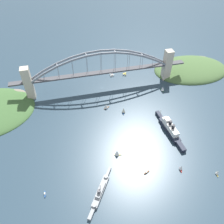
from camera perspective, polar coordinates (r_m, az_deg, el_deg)
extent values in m
plane|color=#283D4C|center=(412.56, -2.58, 6.36)|extent=(1400.00, 1400.00, 0.00)
cube|color=beige|center=(432.67, 13.90, 11.56)|extent=(13.16, 14.09, 57.88)
cube|color=beige|center=(396.69, -20.63, 6.86)|extent=(13.16, 14.09, 57.88)
cube|color=#47474C|center=(394.65, -2.72, 10.09)|extent=(234.40, 11.03, 2.40)
cube|color=#47474C|center=(439.52, 16.20, 12.05)|extent=(24.00, 11.03, 2.40)
cube|color=#47474C|center=(398.57, -23.34, 6.70)|extent=(24.00, 11.03, 2.40)
cube|color=gray|center=(425.41, 11.94, 12.87)|extent=(25.69, 1.80, 16.65)
cube|color=gray|center=(410.52, 9.01, 14.10)|extent=(25.41, 1.80, 13.71)
cube|color=gray|center=(398.33, 5.81, 14.98)|extent=(25.07, 1.80, 10.75)
cube|color=gray|center=(388.87, 2.37, 15.46)|extent=(24.70, 1.80, 7.77)
cube|color=gray|center=(382.20, -1.23, 15.50)|extent=(24.30, 1.80, 4.73)
cube|color=gray|center=(378.38, -4.92, 15.06)|extent=(24.30, 1.80, 4.73)
cube|color=gray|center=(377.50, -8.60, 14.13)|extent=(24.70, 1.80, 7.77)
cube|color=gray|center=(379.67, -12.19, 12.75)|extent=(25.07, 1.80, 10.75)
cube|color=gray|center=(384.96, -15.59, 10.96)|extent=(25.41, 1.80, 13.71)
cube|color=gray|center=(393.49, -18.76, 8.81)|extent=(25.69, 1.80, 16.65)
cube|color=gray|center=(417.69, 12.46, 12.19)|extent=(25.69, 1.80, 16.65)
cube|color=gray|center=(402.52, 9.51, 13.43)|extent=(25.41, 1.80, 13.71)
cube|color=gray|center=(390.08, 6.27, 14.31)|extent=(25.07, 1.80, 10.75)
cube|color=gray|center=(380.42, 2.78, 14.80)|extent=(24.70, 1.80, 7.77)
cube|color=gray|center=(373.59, -0.89, 14.83)|extent=(24.30, 1.80, 4.73)
cube|color=gray|center=(369.69, -4.65, 14.37)|extent=(24.30, 1.80, 4.73)
cube|color=gray|center=(368.79, -8.40, 13.43)|extent=(24.70, 1.80, 7.77)
cube|color=gray|center=(371.00, -12.07, 12.02)|extent=(25.07, 1.80, 10.75)
cube|color=gray|center=(376.42, -15.54, 10.20)|extent=(25.41, 1.80, 13.71)
cube|color=gray|center=(385.13, -18.77, 8.02)|extent=(25.69, 1.80, 16.65)
cube|color=gray|center=(429.87, 13.56, 11.85)|extent=(1.40, 9.92, 1.40)
cube|color=gray|center=(399.83, 7.68, 14.30)|extent=(1.40, 9.92, 1.40)
cube|color=gray|center=(380.73, 0.77, 15.26)|extent=(1.40, 9.92, 1.40)
cube|color=gray|center=(373.02, -6.66, 14.36)|extent=(1.40, 9.92, 1.40)
cube|color=gray|center=(377.41, -13.89, 11.59)|extent=(1.40, 9.92, 1.40)
cube|color=gray|center=(394.65, -20.26, 7.27)|extent=(1.40, 9.92, 1.40)
cylinder|color=gray|center=(420.48, 10.41, 12.81)|extent=(0.56, 0.56, 12.67)
cylinder|color=gray|center=(412.68, 10.92, 12.13)|extent=(0.56, 0.56, 12.67)
cylinder|color=gray|center=(409.47, 7.30, 13.19)|extent=(0.56, 0.56, 23.46)
cylinder|color=gray|center=(401.45, 7.77, 12.50)|extent=(0.56, 0.56, 23.46)
cylinder|color=gray|center=(400.43, 4.01, 13.34)|extent=(0.56, 0.56, 31.17)
cylinder|color=gray|center=(392.22, 4.43, 12.65)|extent=(0.56, 0.56, 31.17)
cylinder|color=gray|center=(393.45, 0.57, 13.27)|extent=(0.56, 0.56, 35.79)
cylinder|color=gray|center=(385.09, 0.93, 12.56)|extent=(0.56, 0.56, 35.79)
cylinder|color=gray|center=(388.61, -2.97, 12.94)|extent=(0.56, 0.56, 37.33)
cylinder|color=gray|center=(380.15, -2.67, 12.22)|extent=(0.56, 0.56, 37.33)
cylinder|color=gray|center=(385.99, -6.56, 12.36)|extent=(0.56, 0.56, 35.79)
cylinder|color=gray|center=(377.48, -6.32, 11.63)|extent=(0.56, 0.56, 35.79)
cylinder|color=gray|center=(385.65, -10.13, 11.53)|extent=(0.56, 0.56, 31.17)
cylinder|color=gray|center=(377.12, -9.97, 10.78)|extent=(0.56, 0.56, 31.17)
cylinder|color=gray|center=(387.61, -13.64, 10.47)|extent=(0.56, 0.56, 23.46)
cylinder|color=gray|center=(379.12, -13.55, 9.70)|extent=(0.56, 0.56, 23.46)
cylinder|color=gray|center=(391.88, -17.03, 9.19)|extent=(0.56, 0.56, 12.67)
cylinder|color=gray|center=(383.49, -17.01, 8.41)|extent=(0.56, 0.56, 12.67)
ellipsoid|color=#476638|center=(488.74, 19.41, 10.16)|extent=(151.59, 106.74, 26.17)
ellipsoid|color=#756B5B|center=(527.24, 21.17, 12.15)|extent=(53.06, 32.02, 14.39)
ellipsoid|color=#756B5B|center=(429.84, -24.53, 3.73)|extent=(53.50, 38.26, 10.07)
cube|color=#1E2333|center=(338.51, 14.46, -4.48)|extent=(13.60, 49.84, 5.73)
cube|color=#1E2333|center=(357.67, 11.99, -0.84)|extent=(6.72, 16.77, 5.73)
cube|color=#1E2333|center=(321.56, 17.23, -8.51)|extent=(7.83, 16.85, 5.73)
cube|color=white|center=(333.87, 14.65, -3.71)|extent=(11.21, 37.45, 7.41)
cube|color=white|center=(336.03, 13.99, -1.90)|extent=(8.15, 8.65, 3.20)
cylinder|color=black|center=(330.21, 14.70, -2.67)|extent=(4.55, 4.55, 6.16)
cylinder|color=black|center=(325.53, 15.39, -3.65)|extent=(4.55, 4.55, 6.16)
cylinder|color=tan|center=(351.15, 12.32, -0.13)|extent=(0.50, 0.50, 10.00)
cube|color=gray|center=(273.23, -2.95, -19.62)|extent=(27.79, 38.00, 3.80)
cube|color=gray|center=(285.77, -0.93, -15.11)|extent=(9.96, 13.11, 3.80)
cube|color=gray|center=(262.89, -5.28, -24.51)|extent=(10.50, 13.45, 3.80)
cube|color=gray|center=(270.14, -2.98, -19.28)|extent=(15.69, 20.14, 3.21)
cylinder|color=gray|center=(279.06, -1.54, -16.16)|extent=(4.97, 4.97, 2.20)
cylinder|color=gray|center=(263.15, -4.55, -22.67)|extent=(4.97, 4.97, 2.20)
cylinder|color=gray|center=(264.35, -3.03, -18.60)|extent=(0.60, 0.60, 10.00)
cylinder|color=#4C4C51|center=(265.06, -3.34, -19.61)|extent=(3.90, 3.90, 4.40)
cylinder|color=#B7B7B2|center=(445.03, 3.06, 9.41)|extent=(2.90, 5.41, 0.90)
cylinder|color=#B7B7B2|center=(447.06, 3.45, 9.56)|extent=(2.90, 5.41, 0.90)
cylinder|color=maroon|center=(444.47, 3.07, 9.52)|extent=(0.14, 0.14, 1.18)
cylinder|color=maroon|center=(446.50, 3.46, 9.67)|extent=(0.14, 0.14, 1.18)
ellipsoid|color=gold|center=(444.76, 3.27, 9.74)|extent=(4.03, 7.11, 1.47)
cylinder|color=maroon|center=(446.83, 3.01, 9.92)|extent=(1.59, 1.27, 1.39)
cube|color=gold|center=(445.00, 3.20, 9.86)|extent=(9.17, 5.05, 0.20)
cube|color=gold|center=(442.67, 3.52, 9.58)|extent=(3.65, 2.34, 0.12)
cube|color=maroon|center=(441.95, 3.53, 9.72)|extent=(0.53, 1.06, 1.50)
cylinder|color=#B7B7B2|center=(442.96, -0.26, 9.30)|extent=(4.70, 5.60, 0.90)
cylinder|color=#B7B7B2|center=(441.76, 0.15, 9.20)|extent=(4.70, 5.60, 0.90)
cylinder|color=maroon|center=(442.41, -0.26, 9.41)|extent=(0.14, 0.14, 1.12)
cylinder|color=maroon|center=(441.20, 0.15, 9.31)|extent=(0.14, 0.14, 1.12)
ellipsoid|color=beige|center=(441.15, -0.06, 9.49)|extent=(5.59, 6.59, 1.25)
cylinder|color=maroon|center=(443.70, 0.12, 9.70)|extent=(1.43, 1.36, 1.19)
cube|color=beige|center=(441.57, -0.01, 9.61)|extent=(8.99, 7.62, 0.20)
cube|color=beige|center=(438.61, -0.24, 9.29)|extent=(3.70, 3.25, 0.12)
cube|color=maroon|center=(437.92, -0.24, 9.43)|extent=(0.78, 0.94, 1.50)
cube|color=gold|center=(313.82, 25.26, -14.24)|extent=(2.67, 4.44, 0.82)
cube|color=gold|center=(312.50, 25.42, -14.66)|extent=(1.08, 1.53, 0.82)
cube|color=gold|center=(315.17, 25.10, -13.83)|extent=(1.23, 1.57, 0.82)
cylinder|color=tan|center=(310.87, 25.48, -13.92)|extent=(0.16, 0.16, 6.41)
cone|color=white|center=(311.70, 25.39, -13.77)|extent=(4.62, 4.62, 5.13)
cube|color=brown|center=(366.90, -1.38, 1.08)|extent=(6.77, 5.13, 0.81)
cube|color=brown|center=(368.89, -0.88, 1.36)|extent=(2.39, 1.97, 0.81)
cube|color=brown|center=(364.96, -1.89, 0.79)|extent=(2.50, 2.18, 0.81)
cylinder|color=tan|center=(363.93, -1.33, 1.69)|extent=(0.16, 0.16, 8.99)
cone|color=white|center=(363.35, -1.56, 1.52)|extent=(7.76, 7.76, 7.20)
cube|color=#234C8C|center=(358.24, 2.95, -0.19)|extent=(4.42, 6.42, 0.97)
cube|color=#234C8C|center=(355.37, 2.91, -0.62)|extent=(1.77, 2.24, 0.97)
cube|color=#234C8C|center=(361.13, 2.98, 0.23)|extent=(1.99, 2.32, 0.97)
cylinder|color=tan|center=(354.17, 2.97, 0.41)|extent=(0.16, 0.16, 10.04)
cone|color=silver|center=(355.78, 2.99, 0.53)|extent=(6.85, 6.85, 8.03)
cube|color=#B2231E|center=(301.88, 17.16, -13.95)|extent=(2.44, 4.83, 0.78)
cube|color=#B2231E|center=(300.38, 17.35, -14.43)|extent=(1.02, 1.64, 0.78)
cube|color=#B2231E|center=(303.41, 16.99, -13.48)|extent=(1.18, 1.67, 0.78)
cylinder|color=tan|center=(298.11, 17.36, -13.53)|extent=(0.16, 0.16, 8.15)
cone|color=white|center=(299.11, 17.27, -13.37)|extent=(4.82, 4.82, 6.52)
cube|color=#2D6B3D|center=(413.85, 12.62, 5.45)|extent=(4.33, 6.49, 0.85)
cube|color=#2D6B3D|center=(416.04, 12.26, 5.74)|extent=(1.72, 2.26, 0.85)
cube|color=#2D6B3D|center=(411.68, 12.99, 5.16)|extent=(1.94, 2.33, 0.85)
cylinder|color=tan|center=(411.16, 12.68, 6.05)|extent=(0.16, 0.16, 9.31)
cone|color=white|center=(410.47, 12.83, 5.87)|extent=(6.95, 6.95, 7.45)
cube|color=gold|center=(302.55, 1.53, -10.89)|extent=(6.42, 3.69, 0.71)
cube|color=gold|center=(302.65, 2.30, -10.90)|extent=(2.21, 1.48, 0.71)
cube|color=gold|center=(302.51, 0.75, -10.89)|extent=(2.26, 1.68, 0.71)
cylinder|color=tan|center=(298.32, 1.64, -10.29)|extent=(0.16, 0.16, 9.89)
cone|color=white|center=(298.68, 1.30, -10.34)|extent=(6.76, 6.76, 7.91)
cube|color=#234C8C|center=(283.46, -16.79, -19.52)|extent=(1.91, 4.84, 1.13)
cube|color=#234C8C|center=(281.89, -16.76, -20.09)|extent=(1.04, 1.62, 1.13)
cube|color=#234C8C|center=(285.05, -16.81, -18.96)|extent=(1.24, 1.62, 1.13)
cube|color=beige|center=(282.81, -16.84, -19.31)|extent=(1.51, 2.43, 1.10)
cube|color=brown|center=(290.32, 8.86, -15.00)|extent=(5.43, 3.67, 1.20)
cube|color=brown|center=(291.78, 9.37, -14.65)|extent=(1.96, 1.60, 1.20)
cube|color=brown|center=(288.88, 8.35, -15.35)|extent=(2.04, 1.80, 1.20)
cube|color=beige|center=(289.15, 8.79, -14.95)|extent=(2.93, 2.36, 0.94)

